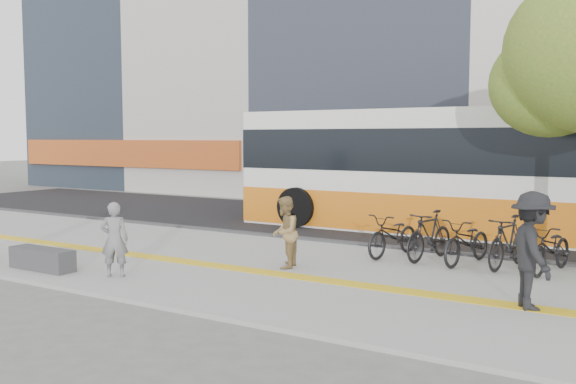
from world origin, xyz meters
The scene contains 11 objects.
ground centered at (0.00, 0.00, 0.00)m, with size 120.00×120.00×0.00m, color #60605C.
sidewalk centered at (0.00, 1.50, 0.04)m, with size 40.00×7.00×0.08m, color gray.
tactile_strip centered at (0.00, 1.00, 0.09)m, with size 40.00×0.45×0.01m, color yellow.
street centered at (0.00, 9.00, 0.03)m, with size 40.00×8.00×0.06m, color black.
curb centered at (0.00, 5.00, 0.07)m, with size 40.00×0.25×0.14m, color #333335.
bench centered at (-2.60, -1.20, 0.30)m, with size 1.60×0.45×0.45m, color #333335.
bus centered at (3.38, 8.50, 1.75)m, with size 13.48×3.20×3.59m.
bicycle_row centered at (4.81, 4.00, 0.60)m, with size 4.46×2.01×1.12m.
seated_woman centered at (-0.80, -0.87, 0.83)m, with size 0.54×0.36×1.49m, color black.
pedestrian_tan centered at (1.63, 1.59, 0.84)m, with size 0.74×0.58×1.52m, color #987A49.
pedestrian_dark centered at (6.68, 0.96, 1.03)m, with size 1.23×0.71×1.90m, color black.
Camera 1 is at (8.50, -9.49, 2.83)m, focal length 39.00 mm.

